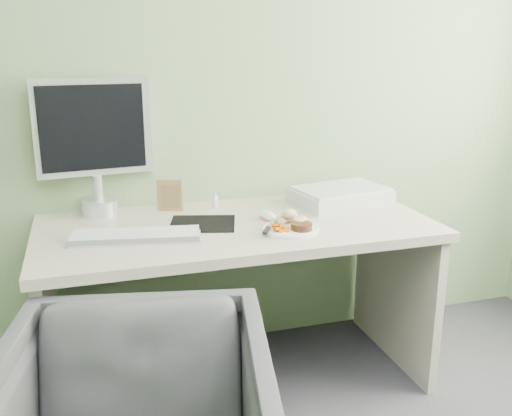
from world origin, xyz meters
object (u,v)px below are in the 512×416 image
object	(u,v)px
desk	(237,265)
scanner	(340,197)
plate	(291,229)
monitor	(94,139)

from	to	relation	value
desk	scanner	distance (m)	0.60
plate	scanner	bearing A→B (deg)	40.71
desk	scanner	bearing A→B (deg)	15.84
scanner	monitor	xyz separation A→B (m)	(-1.06, 0.16, 0.29)
desk	plate	xyz separation A→B (m)	(0.18, -0.16, 0.19)
desk	scanner	world-z (taller)	scanner
plate	monitor	distance (m)	0.91
monitor	desk	bearing A→B (deg)	-36.92
scanner	monitor	distance (m)	1.12
desk	plate	distance (m)	0.30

